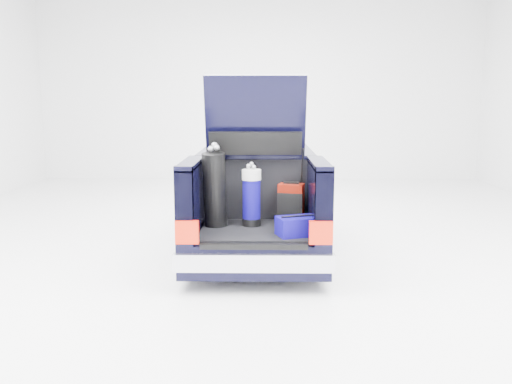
{
  "coord_description": "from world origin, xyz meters",
  "views": [
    {
      "loc": [
        0.11,
        -7.97,
        2.15
      ],
      "look_at": [
        0.0,
        -0.5,
        0.89
      ],
      "focal_mm": 38.0,
      "sensor_mm": 36.0,
      "label": 1
    }
  ],
  "objects_px": {
    "black_golf_bag": "(215,189)",
    "blue_duffel": "(297,226)",
    "red_suitcase": "(291,203)",
    "blue_golf_bag": "(251,197)",
    "car": "(257,200)"
  },
  "relations": [
    {
      "from": "black_golf_bag",
      "to": "blue_duffel",
      "type": "xyz_separation_m",
      "value": [
        1.0,
        -0.44,
        -0.36
      ]
    },
    {
      "from": "red_suitcase",
      "to": "blue_golf_bag",
      "type": "bearing_deg",
      "value": -143.17
    },
    {
      "from": "black_golf_bag",
      "to": "blue_golf_bag",
      "type": "height_order",
      "value": "black_golf_bag"
    },
    {
      "from": "car",
      "to": "blue_duffel",
      "type": "distance_m",
      "value": 1.97
    },
    {
      "from": "car",
      "to": "blue_golf_bag",
      "type": "height_order",
      "value": "car"
    },
    {
      "from": "black_golf_bag",
      "to": "blue_duffel",
      "type": "relative_size",
      "value": 1.98
    },
    {
      "from": "car",
      "to": "red_suitcase",
      "type": "xyz_separation_m",
      "value": [
        0.46,
        -1.19,
        0.18
      ]
    },
    {
      "from": "car",
      "to": "blue_duffel",
      "type": "height_order",
      "value": "car"
    },
    {
      "from": "blue_golf_bag",
      "to": "blue_duffel",
      "type": "height_order",
      "value": "blue_golf_bag"
    },
    {
      "from": "black_golf_bag",
      "to": "blue_golf_bag",
      "type": "bearing_deg",
      "value": 16.49
    },
    {
      "from": "red_suitcase",
      "to": "blue_golf_bag",
      "type": "distance_m",
      "value": 0.56
    },
    {
      "from": "car",
      "to": "blue_duffel",
      "type": "xyz_separation_m",
      "value": [
        0.5,
        -1.91,
        0.04
      ]
    },
    {
      "from": "red_suitcase",
      "to": "black_golf_bag",
      "type": "relative_size",
      "value": 0.5
    },
    {
      "from": "black_golf_bag",
      "to": "blue_golf_bag",
      "type": "relative_size",
      "value": 1.3
    },
    {
      "from": "car",
      "to": "blue_golf_bag",
      "type": "relative_size",
      "value": 5.78
    }
  ]
}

